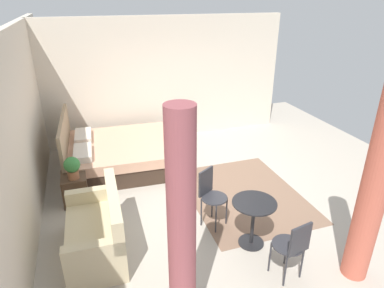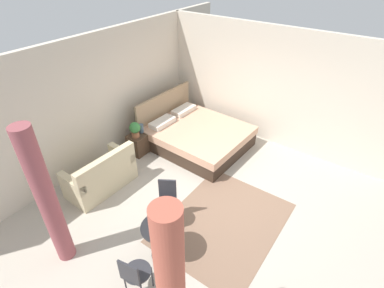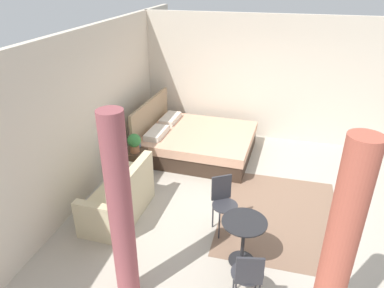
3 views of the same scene
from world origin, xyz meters
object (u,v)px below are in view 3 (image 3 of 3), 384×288
Objects in this scene: potted_plant at (134,142)px; balcony_table at (244,234)px; bed at (196,142)px; couch at (120,200)px; cafe_chair_near_window at (248,274)px; cafe_chair_near_couch at (223,199)px; vase at (138,142)px; nightstand at (137,161)px.

balcony_table is (-1.81, -2.32, -0.22)m from potted_plant.
bed reaches higher than potted_plant.
couch is at bearing 75.84° from balcony_table.
couch is 1.38m from potted_plant.
potted_plant reaches higher than cafe_chair_near_window.
potted_plant reaches higher than balcony_table.
couch is at bearing 60.42° from cafe_chair_near_window.
bed is 1.53m from potted_plant.
vase is at bearing 54.33° from cafe_chair_near_couch.
couch is 2.53m from cafe_chair_near_window.
potted_plant is at bearing 11.77° from couch.
cafe_chair_near_couch is at bearing -123.34° from nightstand.
potted_plant is at bearing 44.13° from cafe_chair_near_window.
cafe_chair_near_window is at bearing -119.58° from couch.
potted_plant is at bearing 52.03° from balcony_table.
cafe_chair_near_window reaches higher than balcony_table.
couch is at bearing 164.98° from bed.
potted_plant is at bearing -174.59° from vase.
bed is 2.61× the size of cafe_chair_near_couch.
bed is 1.69× the size of couch.
bed reaches higher than cafe_chair_near_window.
bed is at bearing -41.99° from nightstand.
balcony_table is at bearing -129.29° from nightstand.
nightstand is at bearing -177.42° from vase.
couch is at bearing -168.23° from potted_plant.
vase is (0.22, 0.02, -0.10)m from potted_plant.
couch and cafe_chair_near_couch have the same top height.
cafe_chair_near_window is (-2.64, -2.48, 0.28)m from nightstand.
bed is at bearing 23.41° from cafe_chair_near_couch.
vase is 0.25× the size of cafe_chair_near_window.
nightstand is 0.57× the size of cafe_chair_near_couch.
cafe_chair_near_couch is at bearing -156.59° from bed.
cafe_chair_near_window is at bearing -158.58° from cafe_chair_near_couch.
potted_plant is 0.24m from vase.
potted_plant reaches higher than vase.
potted_plant is 0.42× the size of cafe_chair_near_couch.
couch reaches higher than potted_plant.
bed is 6.25× the size of potted_plant.
cafe_chair_near_couch reaches higher than cafe_chair_near_window.
potted_plant is at bearing -171.24° from nightstand.
bed is 1.40m from nightstand.
bed is 2.55m from cafe_chair_near_couch.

